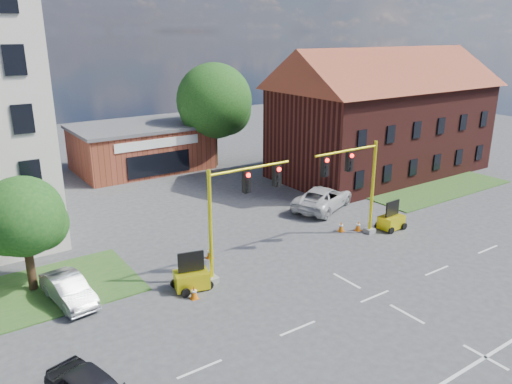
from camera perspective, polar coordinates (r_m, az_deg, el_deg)
ground at (r=26.36m, az=13.43°, el=-11.52°), size 120.00×120.00×0.00m
grass_verge_ne at (r=44.74m, az=20.52°, el=0.24°), size 14.00×4.00×0.08m
lane_markings at (r=24.79m, az=18.69°, el=-14.05°), size 60.00×36.00×0.01m
brick_shop at (r=49.38m, az=-12.99°, el=5.07°), size 12.40×8.40×4.30m
townhouse_row at (r=47.65m, az=14.40°, el=9.13°), size 21.00×11.00×11.50m
tree_large at (r=49.07m, az=-4.45°, el=10.07°), size 7.60×7.24×10.00m
tree_nw_front at (r=27.26m, az=-24.66°, el=-2.77°), size 4.23×4.03×6.07m
signal_mast_west at (r=26.29m, az=-2.17°, el=-1.70°), size 5.30×0.60×6.20m
signal_mast_east at (r=31.59m, az=11.27°, el=1.34°), size 5.30×0.60×6.20m
trailer_west at (r=26.29m, az=-7.38°, el=-9.71°), size 1.97×1.56×1.97m
trailer_east at (r=34.80m, az=15.21°, el=-3.18°), size 1.75×1.23×1.90m
cone_a at (r=25.50m, az=-7.10°, el=-11.34°), size 0.40×0.40×0.70m
cone_b at (r=29.61m, az=-5.32°, el=-6.93°), size 0.40×0.40×0.70m
cone_c at (r=34.10m, az=11.59°, el=-3.81°), size 0.40×0.40×0.70m
cone_d at (r=33.77m, az=9.70°, el=-3.91°), size 0.40×0.40×0.70m
pickup_white at (r=37.71m, az=7.68°, el=-0.67°), size 6.59×4.89×1.66m
sedan_silver_front at (r=26.51m, az=-20.65°, el=-10.40°), size 1.95×4.28×1.36m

